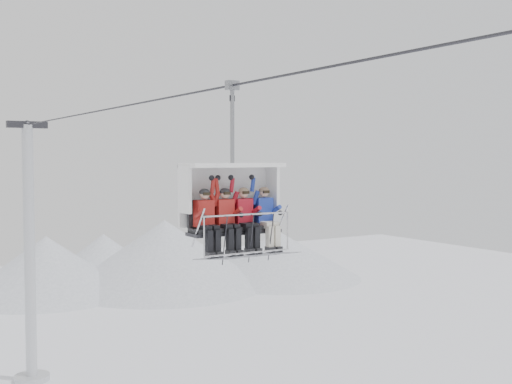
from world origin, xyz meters
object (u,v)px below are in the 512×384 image
skier_far_right (266,216)px  skier_center_left (227,218)px  lift_tower_right (30,271)px  skier_far_left (206,219)px  chairlift_carrier (230,197)px  skier_center_right (245,217)px

skier_far_right → skier_center_left: bearing=180.0°
lift_tower_right → skier_far_left: lift_tower_right is taller
chairlift_carrier → skier_far_right: bearing=-20.3°
lift_tower_right → skier_far_right: 21.61m
skier_far_left → skier_center_right: bearing=0.0°
skier_far_left → skier_far_right: bearing=0.0°
chairlift_carrier → skier_far_right: (0.82, -0.30, -0.47)m
lift_tower_right → chairlift_carrier: size_ratio=3.38×
chairlift_carrier → skier_far_left: (-0.79, -0.30, -0.47)m
skier_far_left → chairlift_carrier: bearing=21.1°
skier_far_right → lift_tower_right: bearing=92.2°
skier_far_right → skier_center_right: bearing=180.0°
skier_far_left → skier_center_left: size_ratio=1.00×
skier_far_left → skier_center_right: size_ratio=1.00×
skier_far_left → skier_center_right: 1.04m
skier_center_left → skier_far_left: bearing=180.0°
skier_far_left → skier_center_right: same height
skier_center_right → skier_far_right: same height
skier_center_left → skier_far_right: same height
chairlift_carrier → skier_center_right: (0.25, -0.30, -0.47)m
skier_center_left → skier_far_right: (1.08, 0.00, 0.00)m
skier_center_left → lift_tower_right: bearing=89.3°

